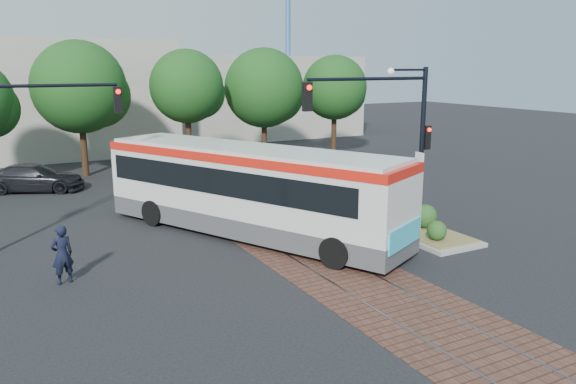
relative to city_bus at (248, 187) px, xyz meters
name	(u,v)px	position (x,y,z in m)	size (l,w,h in m)	color
ground	(293,244)	(0.94, -1.77, -1.87)	(120.00, 120.00, 0.00)	black
trackbed	(247,218)	(0.94, 2.23, -1.86)	(3.60, 40.00, 0.02)	brown
tree_row	(180,89)	(2.15, 14.65, 2.98)	(26.40, 5.60, 7.67)	#382314
warehouses	(111,97)	(0.41, 26.98, 1.95)	(40.00, 13.00, 8.00)	#ADA899
crane	(288,17)	(18.94, 32.23, 9.02)	(8.00, 0.50, 18.00)	#3F72B2
city_bus	(248,187)	(0.00, 0.00, 0.00)	(7.95, 12.35, 3.35)	#434345
traffic_island	(414,224)	(5.76, -2.66, -1.54)	(2.20, 5.20, 1.13)	gray
signal_pole_main	(397,125)	(4.80, -2.57, 2.29)	(5.49, 0.46, 6.00)	black
signal_pole_left	(19,138)	(-7.43, 2.23, 2.00)	(4.99, 0.34, 6.00)	black
officer	(62,255)	(-6.78, -1.87, -0.98)	(0.65, 0.42, 1.77)	black
parked_car	(34,178)	(-6.49, 12.00, -1.17)	(1.94, 4.77, 1.38)	black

